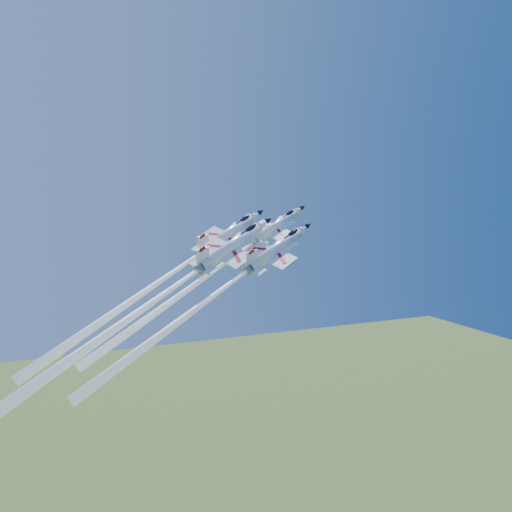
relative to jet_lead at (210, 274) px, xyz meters
name	(u,v)px	position (x,y,z in m)	size (l,w,h in m)	color
jet_lead	(210,274)	(0.00, 0.00, 0.00)	(36.21, 16.06, 32.66)	white
jet_left	(160,281)	(-7.21, 6.25, -1.73)	(39.36, 17.48, 34.84)	white
jet_right	(212,297)	(-2.36, -7.50, -2.68)	(35.99, 15.99, 31.74)	white
jet_slot	(160,297)	(-9.93, -3.83, -2.75)	(39.19, 17.42, 34.42)	white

